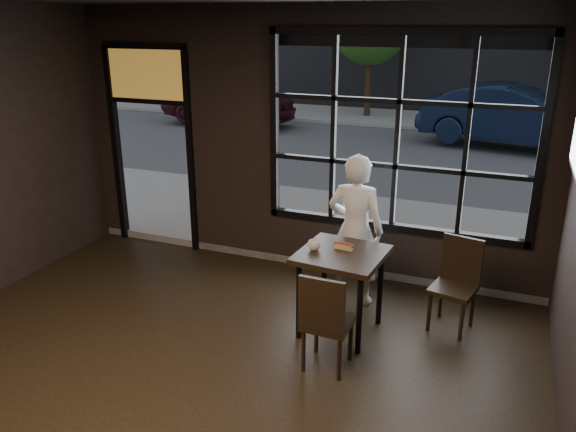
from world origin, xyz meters
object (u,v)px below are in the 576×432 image
at_px(cafe_table, 341,292).
at_px(chair_near, 328,319).
at_px(navy_car, 514,116).
at_px(man, 355,230).

height_order(cafe_table, chair_near, chair_near).
height_order(cafe_table, navy_car, navy_car).
xyz_separation_m(chair_near, man, (-0.13, 1.33, 0.37)).
distance_m(chair_near, navy_car, 10.43).
bearing_deg(cafe_table, man, 99.19).
bearing_deg(man, chair_near, 95.85).
distance_m(chair_near, man, 1.38).
bearing_deg(chair_near, man, -83.19).
distance_m(cafe_table, man, 0.80).
relative_size(cafe_table, chair_near, 0.91).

